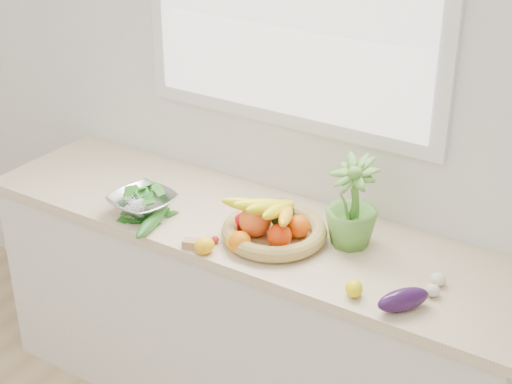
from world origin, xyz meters
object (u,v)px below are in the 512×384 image
Objects in this scene: eggplant at (403,300)px; potted_herb at (352,202)px; colander_with_spinach at (142,199)px; cucumber at (152,221)px; fruit_basket at (273,226)px; apple at (244,223)px.

potted_herb is at bearing 139.82° from eggplant.
cucumber is at bearing -32.15° from colander_with_spinach.
fruit_basket is at bearing 21.79° from cucumber.
apple is at bearing 12.96° from colander_with_spinach.
potted_herb is (0.68, 0.30, 0.15)m from cucumber.
potted_herb is at bearing 16.78° from colander_with_spinach.
cucumber is 0.76m from potted_herb.
cucumber is at bearing -156.62° from potted_herb.
eggplant is at bearing 1.10° from cucumber.
cucumber is at bearing -153.73° from apple.
potted_herb is 0.73× the size of fruit_basket.
eggplant is 0.45m from potted_herb.
potted_herb reaches higher than apple.
fruit_basket reaches higher than colander_with_spinach.
cucumber is 0.12m from colander_with_spinach.
fruit_basket is (-0.25, -0.12, -0.12)m from potted_herb.
eggplant is at bearing -14.86° from fruit_basket.
apple is 0.42m from colander_with_spinach.
apple is 0.42m from potted_herb.
apple is 0.17× the size of fruit_basket.
fruit_basket reaches higher than cucumber.
cucumber is (-1.01, -0.02, -0.01)m from eggplant.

